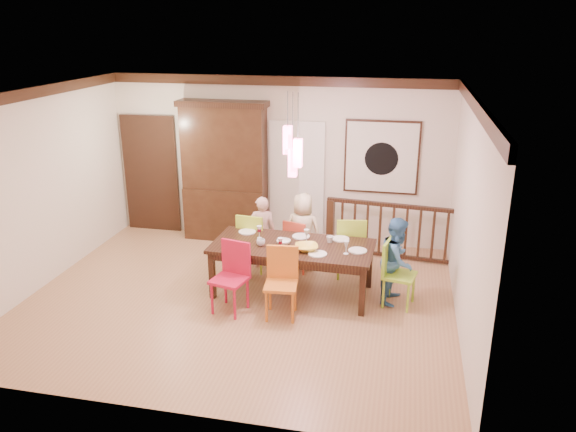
% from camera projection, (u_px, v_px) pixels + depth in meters
% --- Properties ---
extents(floor, '(6.00, 6.00, 0.00)m').
position_uv_depth(floor, '(239.00, 299.00, 8.03)').
color(floor, '#AA7852').
rests_on(floor, ground).
extents(ceiling, '(6.00, 6.00, 0.00)m').
position_uv_depth(ceiling, '(233.00, 94.00, 7.07)').
color(ceiling, white).
rests_on(ceiling, wall_back).
extents(wall_back, '(6.00, 0.00, 6.00)m').
position_uv_depth(wall_back, '(278.00, 160.00, 9.86)').
color(wall_back, beige).
rests_on(wall_back, floor).
extents(wall_left, '(0.00, 5.00, 5.00)m').
position_uv_depth(wall_left, '(38.00, 190.00, 8.14)').
color(wall_left, beige).
rests_on(wall_left, floor).
extents(wall_right, '(0.00, 5.00, 5.00)m').
position_uv_depth(wall_right, '(468.00, 218.00, 6.96)').
color(wall_right, beige).
rests_on(wall_right, floor).
extents(crown_molding, '(6.00, 5.00, 0.16)m').
position_uv_depth(crown_molding, '(233.00, 100.00, 7.10)').
color(crown_molding, black).
rests_on(crown_molding, wall_back).
extents(panel_door, '(1.04, 0.07, 2.24)m').
position_uv_depth(panel_door, '(152.00, 176.00, 10.42)').
color(panel_door, black).
rests_on(panel_door, wall_back).
extents(white_doorway, '(0.97, 0.05, 2.22)m').
position_uv_depth(white_doorway, '(297.00, 184.00, 9.89)').
color(white_doorway, silver).
rests_on(white_doorway, wall_back).
extents(painting, '(1.25, 0.06, 1.25)m').
position_uv_depth(painting, '(382.00, 157.00, 9.42)').
color(painting, black).
rests_on(painting, wall_back).
extents(pendant_cluster, '(0.27, 0.21, 1.14)m').
position_uv_depth(pendant_cluster, '(293.00, 151.00, 7.55)').
color(pendant_cluster, '#FF4C80').
rests_on(pendant_cluster, ceiling).
extents(dining_table, '(2.33, 1.12, 0.75)m').
position_uv_depth(dining_table, '(292.00, 250.00, 8.03)').
color(dining_table, black).
rests_on(dining_table, floor).
extents(chair_far_left, '(0.47, 0.47, 0.96)m').
position_uv_depth(chair_far_left, '(254.00, 237.00, 8.84)').
color(chair_far_left, '#ADCF2F').
rests_on(chair_far_left, floor).
extents(chair_far_mid, '(0.48, 0.48, 0.85)m').
position_uv_depth(chair_far_mid, '(299.00, 241.00, 8.83)').
color(chair_far_mid, '#C64028').
rests_on(chair_far_mid, floor).
extents(chair_far_right, '(0.51, 0.51, 0.98)m').
position_uv_depth(chair_far_right, '(350.00, 242.00, 8.61)').
color(chair_far_right, '#9FC42D').
rests_on(chair_far_right, floor).
extents(chair_near_left, '(0.52, 0.52, 0.97)m').
position_uv_depth(chair_near_left, '(229.00, 274.00, 7.53)').
color(chair_near_left, '#BA1134').
rests_on(chair_near_left, floor).
extents(chair_near_mid, '(0.47, 0.47, 0.95)m').
position_uv_depth(chair_near_mid, '(281.00, 280.00, 7.40)').
color(chair_near_mid, orange).
rests_on(chair_near_mid, floor).
extents(chair_end_right, '(0.50, 0.50, 0.93)m').
position_uv_depth(chair_end_right, '(400.00, 270.00, 7.70)').
color(chair_end_right, '#97CA2F').
rests_on(chair_end_right, floor).
extents(china_hutch, '(1.58, 0.46, 2.49)m').
position_uv_depth(china_hutch, '(225.00, 172.00, 9.92)').
color(china_hutch, black).
rests_on(china_hutch, floor).
extents(balustrade, '(2.25, 0.32, 0.96)m').
position_uv_depth(balustrade, '(393.00, 230.00, 9.26)').
color(balustrade, black).
rests_on(balustrade, floor).
extents(person_far_left, '(0.49, 0.39, 1.18)m').
position_uv_depth(person_far_left, '(262.00, 232.00, 8.91)').
color(person_far_left, beige).
rests_on(person_far_left, floor).
extents(person_far_mid, '(0.65, 0.47, 1.24)m').
position_uv_depth(person_far_mid, '(303.00, 231.00, 8.88)').
color(person_far_mid, beige).
rests_on(person_far_mid, floor).
extents(person_end_right, '(0.59, 0.69, 1.24)m').
position_uv_depth(person_end_right, '(397.00, 260.00, 7.81)').
color(person_end_right, teal).
rests_on(person_end_right, floor).
extents(serving_bowl, '(0.40, 0.40, 0.08)m').
position_uv_depth(serving_bowl, '(307.00, 247.00, 7.80)').
color(serving_bowl, yellow).
rests_on(serving_bowl, dining_table).
extents(small_bowl, '(0.24, 0.24, 0.06)m').
position_uv_depth(small_bowl, '(284.00, 242.00, 8.00)').
color(small_bowl, white).
rests_on(small_bowl, dining_table).
extents(cup_left, '(0.15, 0.15, 0.10)m').
position_uv_depth(cup_left, '(261.00, 242.00, 7.95)').
color(cup_left, silver).
rests_on(cup_left, dining_table).
extents(cup_right, '(0.14, 0.14, 0.10)m').
position_uv_depth(cup_right, '(330.00, 239.00, 8.06)').
color(cup_right, silver).
rests_on(cup_right, dining_table).
extents(plate_far_left, '(0.26, 0.26, 0.01)m').
position_uv_depth(plate_far_left, '(247.00, 232.00, 8.47)').
color(plate_far_left, white).
rests_on(plate_far_left, dining_table).
extents(plate_far_mid, '(0.26, 0.26, 0.01)m').
position_uv_depth(plate_far_mid, '(301.00, 236.00, 8.29)').
color(plate_far_mid, white).
rests_on(plate_far_mid, dining_table).
extents(plate_far_right, '(0.26, 0.26, 0.01)m').
position_uv_depth(plate_far_right, '(340.00, 239.00, 8.20)').
color(plate_far_right, white).
rests_on(plate_far_right, dining_table).
extents(plate_near_left, '(0.26, 0.26, 0.01)m').
position_uv_depth(plate_near_left, '(237.00, 249.00, 7.84)').
color(plate_near_left, white).
rests_on(plate_near_left, dining_table).
extents(plate_near_mid, '(0.26, 0.26, 0.01)m').
position_uv_depth(plate_near_mid, '(318.00, 254.00, 7.67)').
color(plate_near_mid, white).
rests_on(plate_near_mid, dining_table).
extents(plate_end_right, '(0.26, 0.26, 0.01)m').
position_uv_depth(plate_end_right, '(358.00, 251.00, 7.78)').
color(plate_end_right, white).
rests_on(plate_end_right, dining_table).
extents(wine_glass_a, '(0.08, 0.08, 0.19)m').
position_uv_depth(wine_glass_a, '(259.00, 232.00, 8.21)').
color(wine_glass_a, '#590C19').
rests_on(wine_glass_a, dining_table).
extents(wine_glass_b, '(0.08, 0.08, 0.19)m').
position_uv_depth(wine_glass_b, '(306.00, 236.00, 8.07)').
color(wine_glass_b, silver).
rests_on(wine_glass_b, dining_table).
extents(wine_glass_c, '(0.08, 0.08, 0.19)m').
position_uv_depth(wine_glass_c, '(280.00, 244.00, 7.76)').
color(wine_glass_c, '#590C19').
rests_on(wine_glass_c, dining_table).
extents(wine_glass_d, '(0.08, 0.08, 0.19)m').
position_uv_depth(wine_glass_d, '(346.00, 247.00, 7.66)').
color(wine_glass_d, silver).
rests_on(wine_glass_d, dining_table).
extents(napkin, '(0.18, 0.14, 0.01)m').
position_uv_depth(napkin, '(283.00, 255.00, 7.64)').
color(napkin, '#D83359').
rests_on(napkin, dining_table).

